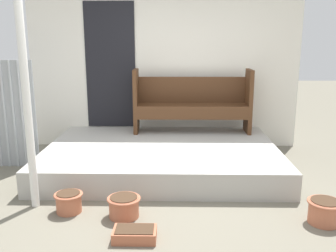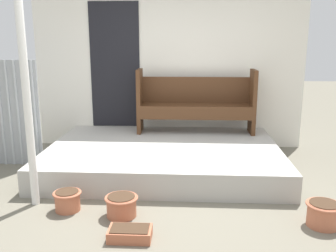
{
  "view_description": "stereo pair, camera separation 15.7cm",
  "coord_description": "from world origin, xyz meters",
  "px_view_note": "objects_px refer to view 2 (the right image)",
  "views": [
    {
      "loc": [
        0.1,
        -3.85,
        1.78
      ],
      "look_at": [
        0.01,
        0.39,
        0.77
      ],
      "focal_mm": 40.0,
      "sensor_mm": 36.0,
      "label": 1
    },
    {
      "loc": [
        0.26,
        -3.85,
        1.78
      ],
      "look_at": [
        0.01,
        0.39,
        0.77
      ],
      "focal_mm": 40.0,
      "sensor_mm": 36.0,
      "label": 2
    }
  ],
  "objects_px": {
    "support_post": "(26,95)",
    "flower_pot_middle": "(121,205)",
    "bench": "(196,100)",
    "flower_pot_right": "(323,213)",
    "flower_pot_left": "(67,200)",
    "planter_box_rect": "(130,233)"
  },
  "relations": [
    {
      "from": "flower_pot_right",
      "to": "planter_box_rect",
      "type": "xyz_separation_m",
      "value": [
        -1.82,
        -0.35,
        -0.08
      ]
    },
    {
      "from": "bench",
      "to": "flower_pot_left",
      "type": "xyz_separation_m",
      "value": [
        -1.37,
        -2.19,
        -0.7
      ]
    },
    {
      "from": "support_post",
      "to": "bench",
      "type": "relative_size",
      "value": 1.33
    },
    {
      "from": "flower_pot_right",
      "to": "flower_pot_middle",
      "type": "bearing_deg",
      "value": 177.29
    },
    {
      "from": "flower_pot_left",
      "to": "flower_pot_middle",
      "type": "xyz_separation_m",
      "value": [
        0.59,
        -0.1,
        0.0
      ]
    },
    {
      "from": "support_post",
      "to": "bench",
      "type": "height_order",
      "value": "support_post"
    },
    {
      "from": "flower_pot_middle",
      "to": "bench",
      "type": "bearing_deg",
      "value": 71.21
    },
    {
      "from": "flower_pot_left",
      "to": "flower_pot_middle",
      "type": "height_order",
      "value": "flower_pot_middle"
    },
    {
      "from": "flower_pot_right",
      "to": "flower_pot_left",
      "type": "bearing_deg",
      "value": 175.76
    },
    {
      "from": "flower_pot_left",
      "to": "planter_box_rect",
      "type": "relative_size",
      "value": 0.77
    },
    {
      "from": "support_post",
      "to": "flower_pot_middle",
      "type": "relative_size",
      "value": 7.04
    },
    {
      "from": "support_post",
      "to": "flower_pot_left",
      "type": "xyz_separation_m",
      "value": [
        0.41,
        -0.14,
        -1.09
      ]
    },
    {
      "from": "flower_pot_right",
      "to": "planter_box_rect",
      "type": "relative_size",
      "value": 0.88
    },
    {
      "from": "bench",
      "to": "flower_pot_left",
      "type": "distance_m",
      "value": 2.67
    },
    {
      "from": "support_post",
      "to": "planter_box_rect",
      "type": "distance_m",
      "value": 1.76
    },
    {
      "from": "flower_pot_left",
      "to": "flower_pot_middle",
      "type": "relative_size",
      "value": 0.87
    },
    {
      "from": "flower_pot_middle",
      "to": "flower_pot_right",
      "type": "relative_size",
      "value": 1.0
    },
    {
      "from": "support_post",
      "to": "flower_pot_left",
      "type": "relative_size",
      "value": 8.07
    },
    {
      "from": "planter_box_rect",
      "to": "bench",
      "type": "bearing_deg",
      "value": 77.15
    },
    {
      "from": "flower_pot_middle",
      "to": "flower_pot_right",
      "type": "bearing_deg",
      "value": -2.71
    },
    {
      "from": "bench",
      "to": "flower_pot_right",
      "type": "relative_size",
      "value": 5.25
    },
    {
      "from": "flower_pot_right",
      "to": "bench",
      "type": "bearing_deg",
      "value": 116.83
    }
  ]
}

